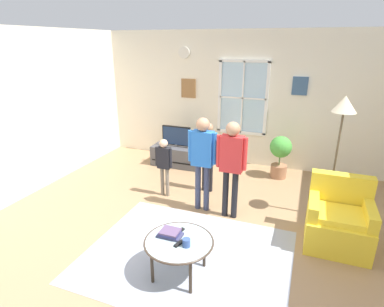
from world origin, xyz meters
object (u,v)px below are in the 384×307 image
(person_black_shirt, at_px, (164,161))
(coffee_table, at_px, (179,243))
(tv_stand, at_px, (177,156))
(person_red_shirt, at_px, (232,159))
(book_stack, at_px, (170,233))
(floor_lamp, at_px, (343,117))
(cup, at_px, (186,243))
(potted_plant_by_window, at_px, (280,153))
(armchair, at_px, (338,221))
(person_blue_shirt, at_px, (203,154))
(person_green_shirt, at_px, (208,149))
(television, at_px, (176,136))
(remote_near_books, at_px, (179,243))
(remote_near_cup, at_px, (180,231))

(person_black_shirt, bearing_deg, coffee_table, -59.84)
(tv_stand, bearing_deg, person_black_shirt, -74.61)
(coffee_table, xyz_separation_m, person_red_shirt, (0.21, 1.41, 0.50))
(book_stack, distance_m, floor_lamp, 2.75)
(cup, height_order, potted_plant_by_window, potted_plant_by_window)
(tv_stand, bearing_deg, coffee_table, -66.05)
(armchair, bearing_deg, person_blue_shirt, 173.53)
(cup, xyz_separation_m, floor_lamp, (1.47, 1.99, 1.03))
(book_stack, distance_m, potted_plant_by_window, 3.22)
(cup, xyz_separation_m, person_blue_shirt, (-0.35, 1.53, 0.43))
(person_black_shirt, bearing_deg, floor_lamp, 5.57)
(coffee_table, relative_size, cup, 8.62)
(tv_stand, distance_m, person_green_shirt, 1.47)
(television, xyz_separation_m, floor_lamp, (2.94, -1.11, 0.88))
(television, height_order, potted_plant_by_window, television)
(tv_stand, relative_size, cup, 11.37)
(armchair, bearing_deg, person_green_shirt, 157.23)
(person_red_shirt, bearing_deg, potted_plant_by_window, 73.14)
(person_black_shirt, xyz_separation_m, potted_plant_by_window, (1.72, 1.47, -0.13))
(television, distance_m, potted_plant_by_window, 2.10)
(remote_near_books, bearing_deg, floor_lamp, 51.82)
(book_stack, height_order, potted_plant_by_window, potted_plant_by_window)
(tv_stand, distance_m, person_red_shirt, 2.37)
(armchair, height_order, potted_plant_by_window, armchair)
(cup, bearing_deg, television, 115.30)
(television, relative_size, remote_near_books, 4.36)
(coffee_table, relative_size, remote_near_books, 5.49)
(person_black_shirt, xyz_separation_m, floor_lamp, (2.56, 0.25, 0.89))
(book_stack, bearing_deg, person_blue_shirt, 94.39)
(tv_stand, xyz_separation_m, coffee_table, (1.35, -3.04, 0.21))
(cup, relative_size, potted_plant_by_window, 0.11)
(coffee_table, distance_m, person_red_shirt, 1.51)
(tv_stand, distance_m, floor_lamp, 3.40)
(remote_near_books, xyz_separation_m, person_blue_shirt, (-0.27, 1.52, 0.47))
(cup, xyz_separation_m, remote_near_cup, (-0.17, 0.21, -0.03))
(tv_stand, relative_size, person_red_shirt, 0.70)
(person_green_shirt, height_order, person_black_shirt, person_green_shirt)
(cup, relative_size, person_blue_shirt, 0.06)
(television, distance_m, coffee_table, 3.33)
(tv_stand, height_order, coffee_table, coffee_table)
(person_black_shirt, distance_m, potted_plant_by_window, 2.26)
(coffee_table, bearing_deg, floor_lamp, 50.60)
(television, bearing_deg, person_blue_shirt, -54.64)
(tv_stand, xyz_separation_m, person_black_shirt, (0.37, -1.36, 0.42))
(person_blue_shirt, xyz_separation_m, person_red_shirt, (0.45, -0.06, -0.00))
(coffee_table, distance_m, person_blue_shirt, 1.57)
(remote_near_books, bearing_deg, cup, -2.78)
(book_stack, bearing_deg, person_black_shirt, 117.43)
(person_blue_shirt, height_order, person_green_shirt, person_blue_shirt)
(person_blue_shirt, relative_size, person_red_shirt, 1.00)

